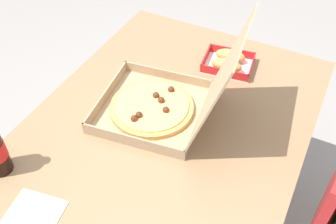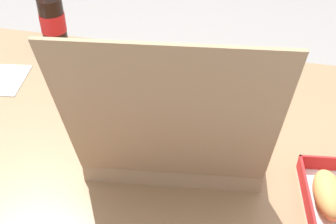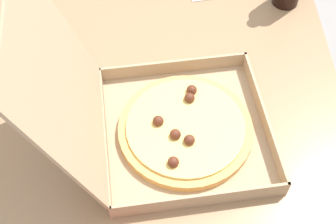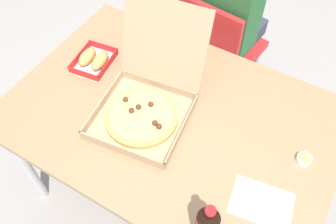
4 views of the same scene
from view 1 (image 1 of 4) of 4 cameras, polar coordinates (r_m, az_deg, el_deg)
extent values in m
cube|color=#997551|center=(1.31, -1.25, -3.86)|extent=(1.34, 0.91, 0.03)
cylinder|color=#B7B7BC|center=(2.07, -2.83, 4.38)|extent=(0.05, 0.05, 0.69)
cylinder|color=#B7B7BC|center=(1.91, 17.84, -2.61)|extent=(0.05, 0.05, 0.69)
cube|color=red|center=(1.37, 23.20, -10.17)|extent=(0.36, 0.07, 0.38)
cylinder|color=#B2B2B7|center=(1.81, 21.33, -14.34)|extent=(0.03, 0.03, 0.43)
cube|color=tan|center=(1.38, -2.36, 0.34)|extent=(0.40, 0.40, 0.01)
cube|color=tan|center=(1.42, -8.98, 2.62)|extent=(0.35, 0.05, 0.04)
cube|color=tan|center=(1.49, 0.02, 5.44)|extent=(0.05, 0.35, 0.04)
cube|color=tan|center=(1.26, -5.24, -4.22)|extent=(0.05, 0.35, 0.04)
cube|color=tan|center=(1.33, 4.67, -0.70)|extent=(0.35, 0.05, 0.04)
cube|color=tan|center=(1.19, 7.84, 5.03)|extent=(0.37, 0.16, 0.34)
cylinder|color=tan|center=(1.37, -2.38, 0.69)|extent=(0.30, 0.30, 0.02)
cylinder|color=#EAC666|center=(1.36, -2.39, 1.05)|extent=(0.26, 0.26, 0.01)
sphere|color=#562819|center=(1.33, -0.32, 0.33)|extent=(0.02, 0.02, 0.02)
sphere|color=#562819|center=(1.39, -1.80, 2.48)|extent=(0.02, 0.02, 0.02)
sphere|color=#562819|center=(1.31, -4.96, -0.91)|extent=(0.02, 0.02, 0.02)
sphere|color=#562819|center=(1.32, -4.28, -0.41)|extent=(0.02, 0.02, 0.02)
sphere|color=#562819|center=(1.37, -1.00, 1.74)|extent=(0.02, 0.02, 0.02)
sphere|color=#562819|center=(1.41, 0.45, 3.34)|extent=(0.02, 0.02, 0.02)
cube|color=white|center=(1.59, 8.73, 6.65)|extent=(0.17, 0.21, 0.00)
cube|color=red|center=(1.59, 5.54, 7.94)|extent=(0.15, 0.02, 0.03)
cube|color=red|center=(1.57, 12.11, 6.47)|extent=(0.15, 0.02, 0.03)
cube|color=red|center=(1.63, 9.38, 8.68)|extent=(0.03, 0.19, 0.03)
cube|color=red|center=(1.52, 8.20, 5.65)|extent=(0.03, 0.19, 0.03)
ellipsoid|color=tan|center=(1.59, 9.11, 8.14)|extent=(0.07, 0.13, 0.05)
ellipsoid|color=tan|center=(1.54, 8.57, 6.77)|extent=(0.07, 0.13, 0.05)
camera|label=2|loc=(1.08, 41.05, 17.22)|focal=45.75mm
camera|label=3|loc=(1.48, 11.69, 39.13)|focal=48.49mm
camera|label=4|loc=(1.24, -64.56, 36.26)|focal=38.58mm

